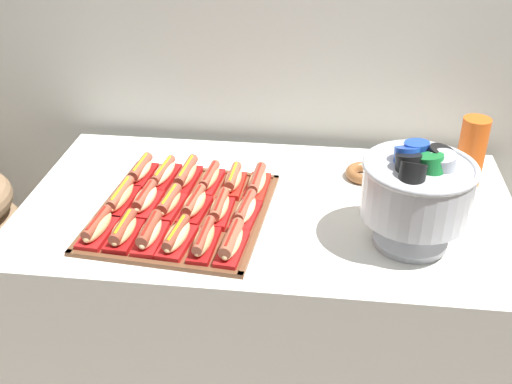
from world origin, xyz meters
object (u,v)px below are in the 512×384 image
object	(u,v)px
punch_bowl	(418,188)
serving_tray	(183,213)
hot_dog_12	(141,171)
hot_dog_13	(164,174)
hot_dog_5	(232,243)
cup_stack	(472,152)
hot_dog_2	(150,233)
hot_dog_17	(257,182)
hot_dog_11	(245,210)
hot_dog_14	(186,175)
buffet_table	(267,296)
hot_dog_8	(170,203)
hot_dog_4	(204,240)
hot_dog_7	(145,200)
hot_dog_1	(124,231)
hot_dog_10	(220,208)
donut	(364,173)
hot_dog_3	(177,237)
hot_dog_16	(233,180)
hot_dog_6	(121,197)
hot_dog_15	(210,178)
hot_dog_0	(97,227)
hot_dog_9	(194,205)

from	to	relation	value
punch_bowl	serving_tray	bearing A→B (deg)	174.00
hot_dog_12	hot_dog_13	distance (m)	0.08
hot_dog_5	serving_tray	bearing A→B (deg)	133.76
cup_stack	hot_dog_2	bearing A→B (deg)	-153.57
hot_dog_13	hot_dog_17	size ratio (longest dim) A/B	1.06
hot_dog_11	hot_dog_14	world-z (taller)	hot_dog_14
serving_tray	hot_dog_13	bearing A→B (deg)	119.40
buffet_table	hot_dog_8	size ratio (longest dim) A/B	9.35
hot_dog_4	hot_dog_7	xyz separation A→B (m)	(-0.21, 0.18, -0.00)
hot_dog_1	hot_dog_10	world-z (taller)	same
hot_dog_8	donut	xyz separation A→B (m)	(0.57, 0.28, -0.02)
hot_dog_2	hot_dog_7	distance (m)	0.18
hot_dog_3	donut	bearing A→B (deg)	41.61
serving_tray	hot_dog_10	xyz separation A→B (m)	(0.11, -0.01, 0.03)
hot_dog_16	hot_dog_6	bearing A→B (deg)	-156.08
donut	punch_bowl	bearing A→B (deg)	-72.20
hot_dog_11	punch_bowl	world-z (taller)	punch_bowl
hot_dog_12	donut	distance (m)	0.71
hot_dog_16	serving_tray	bearing A→B (deg)	-129.17
hot_dog_13	hot_dog_15	distance (m)	0.15
hot_dog_13	hot_dog_5	bearing A→B (deg)	-52.61
buffet_table	hot_dog_11	world-z (taller)	hot_dog_11
hot_dog_17	hot_dog_0	bearing A→B (deg)	-143.54
hot_dog_6	donut	distance (m)	0.77
hot_dog_1	hot_dog_10	xyz separation A→B (m)	(0.24, 0.15, 0.00)
hot_dog_2	hot_dog_15	distance (m)	0.34
hot_dog_15	hot_dog_3	bearing A→B (deg)	-94.89
serving_tray	hot_dog_0	world-z (taller)	hot_dog_0
hot_dog_16	cup_stack	world-z (taller)	cup_stack
hot_dog_17	donut	bearing A→B (deg)	22.24
hot_dog_4	hot_dog_7	world-z (taller)	same
hot_dog_8	hot_dog_11	size ratio (longest dim) A/B	0.94
serving_tray	hot_dog_8	size ratio (longest dim) A/B	3.60
hot_dog_0	hot_dog_4	xyz separation A→B (m)	(0.30, -0.03, 0.00)
hot_dog_9	cup_stack	world-z (taller)	cup_stack
buffet_table	serving_tray	xyz separation A→B (m)	(-0.24, -0.08, 0.36)
hot_dog_3	punch_bowl	distance (m)	0.64
hot_dog_3	cup_stack	bearing A→B (deg)	28.80
donut	cup_stack	bearing A→B (deg)	0.63
hot_dog_5	hot_dog_12	size ratio (longest dim) A/B	1.07
hot_dog_15	hot_dog_1	bearing A→B (deg)	-119.33
hot_dog_12	punch_bowl	world-z (taller)	punch_bowl
hot_dog_6	hot_dog_16	size ratio (longest dim) A/B	1.20
hot_dog_9	hot_dog_15	xyz separation A→B (m)	(0.01, 0.16, -0.00)
hot_dog_8	hot_dog_6	bearing A→B (deg)	175.11
punch_bowl	hot_dog_13	bearing A→B (deg)	161.96
hot_dog_15	punch_bowl	distance (m)	0.65
hot_dog_11	hot_dog_3	bearing A→B (deg)	-137.16
hot_dog_4	hot_dog_13	bearing A→B (deg)	119.40
hot_dog_13	hot_dog_16	world-z (taller)	hot_dog_16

